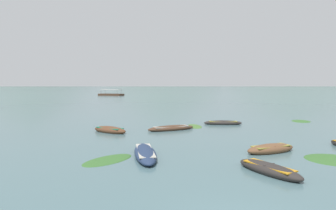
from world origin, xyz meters
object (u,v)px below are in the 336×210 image
at_px(rowboat_1, 145,153).
at_px(rowboat_6, 269,169).
at_px(rowboat_0, 271,149).
at_px(rowboat_4, 171,128).
at_px(rowboat_5, 110,130).
at_px(ferry_0, 111,94).
at_px(rowboat_3, 223,123).

relative_size(rowboat_1, rowboat_6, 1.41).
xyz_separation_m(rowboat_0, rowboat_4, (-6.16, 7.80, -0.03)).
xyz_separation_m(rowboat_1, rowboat_4, (1.26, 9.06, -0.02)).
bearing_deg(rowboat_6, rowboat_4, 112.03).
bearing_deg(rowboat_4, rowboat_5, -165.45).
bearing_deg(rowboat_6, rowboat_5, 133.85).
xyz_separation_m(rowboat_0, rowboat_5, (-11.38, 6.45, 0.00)).
relative_size(rowboat_0, rowboat_1, 0.75).
xyz_separation_m(rowboat_4, ferry_0, (-25.36, 80.33, 0.28)).
bearing_deg(rowboat_0, rowboat_6, -109.96).
xyz_separation_m(rowboat_3, rowboat_6, (-0.51, -15.42, 0.02)).
distance_m(rowboat_3, ferry_0, 82.51).
relative_size(rowboat_6, ferry_0, 0.32).
xyz_separation_m(rowboat_0, rowboat_1, (-7.43, -1.25, -0.01)).
relative_size(rowboat_3, ferry_0, 0.37).
distance_m(rowboat_0, rowboat_6, 4.16).
xyz_separation_m(rowboat_1, rowboat_6, (6.00, -2.66, -0.00)).
bearing_deg(rowboat_5, rowboat_3, 25.78).
distance_m(rowboat_4, rowboat_6, 12.64).
relative_size(rowboat_0, rowboat_3, 0.90).
bearing_deg(rowboat_1, rowboat_3, 62.96).
bearing_deg(rowboat_3, rowboat_5, -154.22).
distance_m(rowboat_1, rowboat_4, 9.14).
xyz_separation_m(rowboat_0, ferry_0, (-31.52, 88.13, 0.25)).
relative_size(rowboat_4, rowboat_6, 1.36).
xyz_separation_m(rowboat_0, rowboat_6, (-1.42, -3.91, -0.02)).
bearing_deg(rowboat_0, ferry_0, 109.68).
distance_m(rowboat_3, rowboat_6, 15.43).
height_order(rowboat_6, ferry_0, ferry_0).
height_order(rowboat_4, ferry_0, ferry_0).
distance_m(rowboat_5, rowboat_6, 14.37).
distance_m(rowboat_3, rowboat_5, 11.62).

